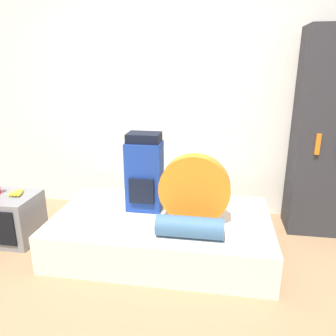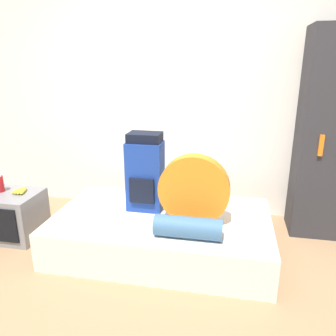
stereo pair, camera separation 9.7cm
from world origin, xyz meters
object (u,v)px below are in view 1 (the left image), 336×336
at_px(sleeping_roll, 190,227).
at_px(television, 7,218).
at_px(bookshelf, 333,136).
at_px(backpack, 144,173).
at_px(tent_bag, 194,189).

distance_m(sleeping_roll, television, 1.83).
distance_m(sleeping_roll, bookshelf, 1.71).
height_order(sleeping_roll, bookshelf, bookshelf).
bearing_deg(bookshelf, sleeping_roll, -141.89).
bearing_deg(television, backpack, 7.84).
bearing_deg(tent_bag, sleeping_roll, -91.88).
bearing_deg(backpack, sleeping_roll, -45.16).
relative_size(backpack, sleeping_roll, 1.35).
bearing_deg(backpack, tent_bag, -22.92).
xyz_separation_m(backpack, sleeping_roll, (0.47, -0.47, -0.27)).
relative_size(backpack, television, 1.25).
xyz_separation_m(television, bookshelf, (3.07, 0.71, 0.76)).
relative_size(television, bookshelf, 0.29).
bearing_deg(backpack, bookshelf, 16.93).
bearing_deg(sleeping_roll, television, 170.92).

